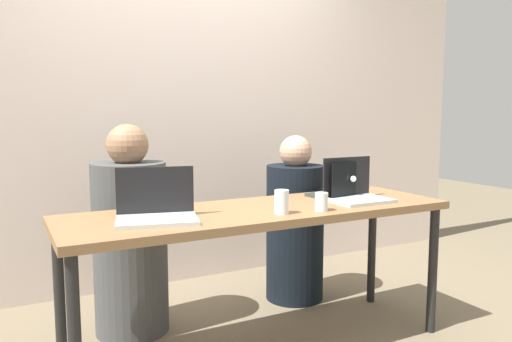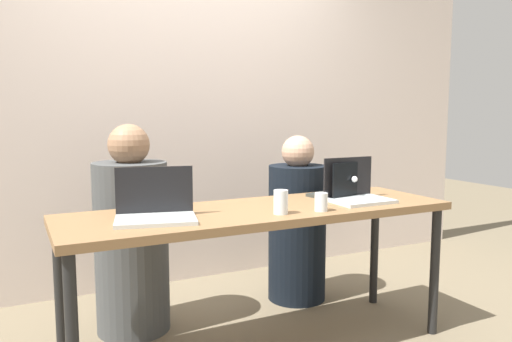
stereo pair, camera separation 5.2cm
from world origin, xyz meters
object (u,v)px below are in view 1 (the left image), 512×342
object	(u,v)px
person_on_left	(130,241)
water_glass_right	(321,203)
person_on_right	(295,227)
water_glass_center	(282,204)
laptop_back_right	(341,189)
laptop_front_left	(156,209)
laptop_front_right	(355,191)

from	to	relation	value
person_on_left	water_glass_right	distance (m)	1.09
person_on_right	water_glass_center	distance (m)	0.93
person_on_left	person_on_right	world-z (taller)	person_on_left
person_on_right	laptop_back_right	xyz separation A→B (m)	(0.02, -0.45, 0.31)
laptop_back_right	laptop_front_left	distance (m)	1.11
laptop_front_right	person_on_left	bearing A→B (deg)	151.51
person_on_left	water_glass_center	xyz separation A→B (m)	(0.55, -0.70, 0.28)
water_glass_right	water_glass_center	xyz separation A→B (m)	(-0.21, 0.03, 0.01)
person_on_right	water_glass_right	bearing A→B (deg)	76.46
water_glass_right	person_on_left	bearing A→B (deg)	136.10
laptop_front_left	water_glass_center	distance (m)	0.58
person_on_left	water_glass_right	bearing A→B (deg)	130.24
laptop_front_right	laptop_back_right	distance (m)	0.14
laptop_front_left	person_on_left	bearing A→B (deg)	102.41
person_on_right	laptop_front_right	distance (m)	0.67
laptop_back_right	water_glass_right	size ratio (longest dim) A/B	3.83
person_on_right	laptop_front_right	bearing A→B (deg)	100.63
laptop_front_left	water_glass_right	xyz separation A→B (m)	(0.77, -0.16, -0.01)
laptop_back_right	water_glass_center	world-z (taller)	laptop_back_right
water_glass_right	laptop_front_right	bearing A→B (deg)	24.14
laptop_front_left	water_glass_right	distance (m)	0.79
water_glass_right	water_glass_center	bearing A→B (deg)	172.50
laptop_back_right	water_glass_center	bearing A→B (deg)	13.04
water_glass_right	person_on_right	bearing A→B (deg)	67.12
laptop_back_right	laptop_front_left	xyz separation A→B (m)	(-1.10, -0.12, 0.00)
laptop_front_left	water_glass_center	world-z (taller)	laptop_front_left
person_on_left	laptop_front_left	bearing A→B (deg)	82.92
person_on_right	laptop_front_left	distance (m)	1.26
person_on_left	water_glass_center	bearing A→B (deg)	122.22
laptop_front_right	laptop_back_right	world-z (taller)	laptop_front_right
laptop_back_right	water_glass_center	distance (m)	0.59
water_glass_center	laptop_front_left	bearing A→B (deg)	166.45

